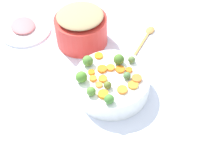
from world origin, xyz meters
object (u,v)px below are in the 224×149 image
object	(u,v)px
serving_bowl_carrots	(112,84)
ham_plate	(26,30)
metal_pot	(81,30)
wooden_spoon	(146,36)

from	to	relation	value
serving_bowl_carrots	ham_plate	size ratio (longest dim) A/B	1.22
serving_bowl_carrots	ham_plate	bearing A→B (deg)	131.32
metal_pot	ham_plate	bearing A→B (deg)	158.49
wooden_spoon	serving_bowl_carrots	bearing A→B (deg)	-123.99
metal_pot	ham_plate	distance (m)	0.29
metal_pot	wooden_spoon	xyz separation A→B (m)	(0.30, -0.01, -0.06)
metal_pot	ham_plate	size ratio (longest dim) A/B	0.97
wooden_spoon	ham_plate	xyz separation A→B (m)	(-0.56, 0.11, 0.00)
serving_bowl_carrots	metal_pot	distance (m)	0.32
wooden_spoon	ham_plate	size ratio (longest dim) A/B	0.96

